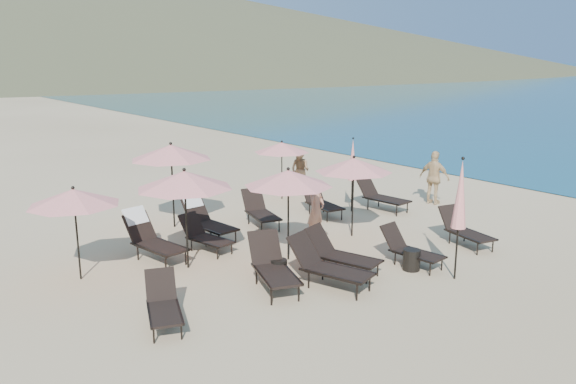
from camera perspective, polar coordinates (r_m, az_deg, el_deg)
ground at (r=13.35m, az=9.68°, el=-7.25°), size 800.00×800.00×0.00m
volcanic_headland at (r=322.14m, az=-23.32°, el=15.97°), size 690.00×690.00×55.00m
lounger_0 at (r=10.44m, az=-12.56°, el=-10.99°), size 1.01×1.56×0.84m
lounger_1 at (r=11.72m, az=-1.57°, el=-7.47°), size 1.22×1.91×1.03m
lounger_2 at (r=11.78m, az=4.00°, el=-7.38°), size 1.23×1.93×1.04m
lounger_3 at (r=12.58m, az=5.33°, el=-6.18°), size 1.15×1.81×0.98m
lounger_4 at (r=13.29m, az=12.28°, el=-5.61°), size 0.74×1.56×0.87m
lounger_5 at (r=15.05m, az=17.49°, el=-3.61°), size 0.90×1.67×0.91m
lounger_6 at (r=13.74m, az=-13.75°, el=-4.43°), size 1.00×1.93×1.14m
lounger_7 at (r=15.11m, az=-8.37°, el=-2.66°), size 0.87×1.85×1.11m
lounger_8 at (r=14.10m, az=-8.48°, el=-4.35°), size 0.90×1.59×0.86m
lounger_9 at (r=16.09m, az=-2.86°, el=-1.87°), size 0.99×1.76×0.96m
lounger_10 at (r=17.18m, az=3.36°, el=-0.93°), size 0.85×1.71×0.94m
lounger_11 at (r=18.00m, az=9.38°, el=-0.31°), size 0.88×1.84×1.02m
umbrella_open_0 at (r=12.59m, az=-10.47°, el=1.23°), size 2.16×2.16×2.33m
umbrella_open_1 at (r=12.94m, az=0.03°, el=1.41°), size 2.08×2.08×2.24m
umbrella_open_2 at (r=14.87m, az=6.69°, el=2.74°), size 2.05×2.05×2.20m
umbrella_open_3 at (r=15.90m, az=-11.80°, el=3.99°), size 2.27×2.27×2.44m
umbrella_open_4 at (r=18.92m, az=-0.64°, el=4.55°), size 1.88×1.88×2.02m
umbrella_open_5 at (r=12.58m, az=-20.94°, el=-0.50°), size 1.92×1.92×2.07m
umbrella_closed_0 at (r=12.31m, az=17.11°, el=-0.30°), size 0.31×0.31×2.69m
umbrella_closed_1 at (r=17.45m, az=6.58°, el=3.22°), size 0.27×0.27×2.35m
side_table_0 at (r=12.19m, az=-0.94°, el=-7.91°), size 0.37×0.37×0.46m
side_table_1 at (r=13.04m, az=12.43°, el=-6.74°), size 0.39×0.39×0.48m
beachgoer_a at (r=14.64m, az=2.86°, el=-1.81°), size 0.71×0.60×1.67m
beachgoer_b at (r=20.25m, az=1.24°, el=2.21°), size 0.79×0.90×1.55m
beachgoer_c at (r=19.05m, az=14.65°, el=1.42°), size 0.67×1.11×1.77m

